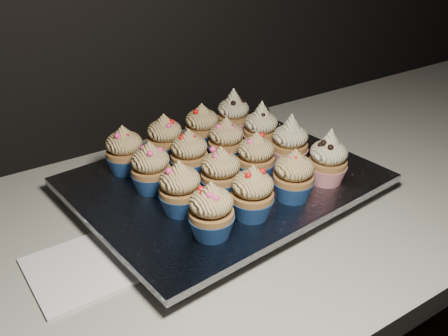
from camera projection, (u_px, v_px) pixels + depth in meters
name	position (u px, v px, depth m)	size (l,w,h in m)	color
worktop	(284.00, 194.00, 0.88)	(2.44, 0.64, 0.04)	beige
napkin	(82.00, 269.00, 0.67)	(0.14, 0.14, 0.00)	white
baking_tray	(224.00, 188.00, 0.84)	(0.43, 0.33, 0.02)	black
foil_lining	(224.00, 180.00, 0.83)	(0.47, 0.37, 0.01)	silver
cupcake_0	(211.00, 212.00, 0.67)	(0.06, 0.06, 0.08)	navy
cupcake_1	(252.00, 194.00, 0.71)	(0.06, 0.06, 0.08)	navy
cupcake_2	(294.00, 176.00, 0.75)	(0.06, 0.06, 0.08)	navy
cupcake_3	(328.00, 160.00, 0.80)	(0.06, 0.06, 0.10)	red
cupcake_4	(180.00, 189.00, 0.72)	(0.06, 0.06, 0.08)	navy
cupcake_5	(221.00, 174.00, 0.76)	(0.06, 0.06, 0.08)	navy
cupcake_6	(256.00, 158.00, 0.81)	(0.06, 0.06, 0.08)	navy
cupcake_7	(290.00, 143.00, 0.85)	(0.06, 0.06, 0.10)	red
cupcake_8	(151.00, 168.00, 0.78)	(0.06, 0.06, 0.08)	navy
cupcake_9	(189.00, 155.00, 0.82)	(0.06, 0.06, 0.08)	navy
cupcake_10	(226.00, 142.00, 0.86)	(0.06, 0.06, 0.08)	navy
cupcake_11	(261.00, 129.00, 0.90)	(0.06, 0.06, 0.10)	red
cupcake_12	(125.00, 151.00, 0.83)	(0.06, 0.06, 0.08)	navy
cupcake_13	(165.00, 139.00, 0.87)	(0.06, 0.06, 0.08)	navy
cupcake_14	(202.00, 127.00, 0.91)	(0.06, 0.06, 0.08)	navy
cupcake_15	(233.00, 115.00, 0.96)	(0.06, 0.06, 0.10)	red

